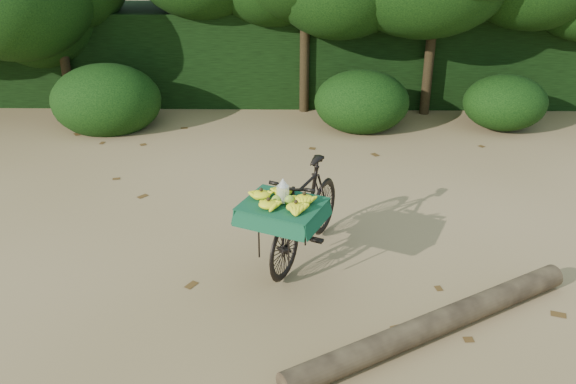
{
  "coord_description": "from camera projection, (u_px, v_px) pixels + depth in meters",
  "views": [
    {
      "loc": [
        0.38,
        -6.03,
        3.66
      ],
      "look_at": [
        0.28,
        -0.21,
        0.89
      ],
      "focal_mm": 38.0,
      "sensor_mm": 36.0,
      "label": 1
    }
  ],
  "objects": [
    {
      "name": "vendor_bicycle",
      "position": [
        305.0,
        211.0,
        6.76
      ],
      "size": [
        1.34,
        1.94,
        1.1
      ],
      "rotation": [
        0.0,
        0.0,
        -0.42
      ],
      "color": "black",
      "rests_on": "ground"
    },
    {
      "name": "hedge_backdrop",
      "position": [
        279.0,
        53.0,
        12.32
      ],
      "size": [
        26.0,
        1.8,
        1.8
      ],
      "primitive_type": "cube",
      "color": "black",
      "rests_on": "ground"
    },
    {
      "name": "tree_row",
      "position": [
        242.0,
        3.0,
        11.14
      ],
      "size": [
        14.5,
        2.0,
        4.0
      ],
      "primitive_type": null,
      "color": "black",
      "rests_on": "ground"
    },
    {
      "name": "ground",
      "position": [
        264.0,
        253.0,
        7.02
      ],
      "size": [
        80.0,
        80.0,
        0.0
      ],
      "primitive_type": "plane",
      "color": "tan",
      "rests_on": "ground"
    },
    {
      "name": "bush_clumps",
      "position": [
        305.0,
        104.0,
        10.7
      ],
      "size": [
        8.8,
        1.7,
        0.9
      ],
      "primitive_type": null,
      "color": "black",
      "rests_on": "ground"
    },
    {
      "name": "leaf_litter",
      "position": [
        266.0,
        226.0,
        7.6
      ],
      "size": [
        7.0,
        7.3,
        0.01
      ],
      "primitive_type": null,
      "color": "#513515",
      "rests_on": "ground"
    },
    {
      "name": "fallen_log",
      "position": [
        436.0,
        324.0,
        5.66
      ],
      "size": [
        2.93,
        1.88,
        0.24
      ],
      "primitive_type": "cylinder",
      "rotation": [
        1.57,
        0.0,
        -1.03
      ],
      "color": "brown",
      "rests_on": "ground"
    }
  ]
}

